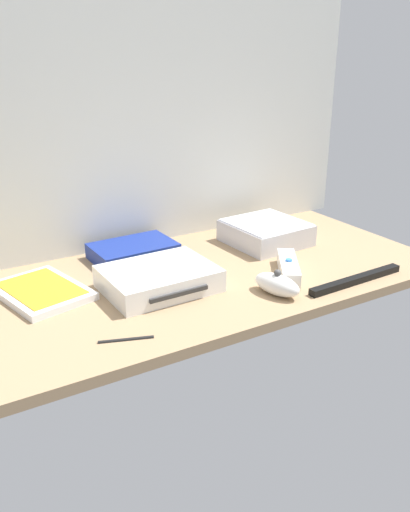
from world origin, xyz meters
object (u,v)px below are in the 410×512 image
Objects in this scene: mini_computer at (266,232)px; game_case at (41,291)px; sensor_bar at (356,280)px; stylus_pen at (126,338)px; remote_nunchuk at (277,284)px; game_console at (159,279)px; remote_wand at (288,268)px; network_router at (133,251)px.

game_case is (-54.37, -1.54, -1.88)cm from mini_computer.
sensor_bar is 48.64cm from stylus_pen.
sensor_bar is at bearing -28.59° from remote_nunchuk.
game_case is at bearing 134.41° from remote_nunchuk.
remote_wand is at bearing -16.45° from game_console.
mini_computer is 1.25× the size of remote_wand.
game_console is at bearing 48.28° from stylus_pen.
remote_wand is 13.75cm from sensor_bar.
game_case is at bearing -161.29° from network_router.
game_case is 24.45cm from network_router.
game_console is at bearing -37.09° from game_case.
game_console is 2.36× the size of stylus_pen.
remote_wand reaches higher than sensor_bar.
stylus_pen is (-15.69, -32.63, -1.35)cm from network_router.
network_router is (2.33, 17.64, -0.50)cm from game_console.
game_console is 17.80cm from network_router.
sensor_bar is at bearing -3.26° from stylus_pen.
game_case is 2.00× the size of remote_nunchuk.
game_case is at bearing 155.25° from game_console.
sensor_bar is at bearing -87.20° from mini_computer.
remote_wand is at bearing -47.97° from network_router.
remote_wand is at bearing -32.54° from game_case.
game_console is 22.86cm from remote_nunchuk.
remote_nunchuk reaches higher than remote_wand.
mini_computer reaches higher than stylus_pen.
game_console is 1.97× the size of remote_nunchuk.
remote_nunchuk is at bearing -43.64° from game_case.
mini_computer reaches higher than sensor_bar.
network_router is (-31.49, 7.01, -0.94)cm from mini_computer.
sensor_bar is at bearing -15.79° from remote_wand.
game_console is at bearing 151.54° from sensor_bar.
network_router is at bearing 131.19° from sensor_bar.
stylus_pen is at bearing -117.46° from network_router.
game_case is 2.40× the size of stylus_pen.
remote_nunchuk is 31.72cm from stylus_pen.
mini_computer reaches higher than game_case.
remote_wand is 10.25cm from remote_nunchuk.
mini_computer is at bearing 100.90° from remote_wand.
sensor_bar is (32.87, -35.40, -1.00)cm from network_router.
game_console is 1.18× the size of mini_computer.
sensor_bar is (55.76, -26.85, -0.06)cm from game_case.
remote_wand is (-7.54, -17.97, -1.13)cm from mini_computer.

